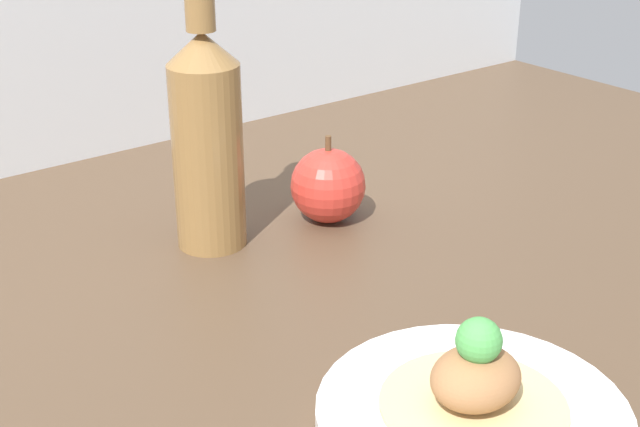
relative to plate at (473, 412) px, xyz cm
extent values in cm
cube|color=brown|center=(-5.23, 17.76, -2.83)|extent=(180.00, 110.00, 4.00)
cylinder|color=white|center=(0.00, 0.00, -0.18)|extent=(23.57, 23.57, 1.30)
torus|color=white|center=(0.00, 0.00, 0.28)|extent=(22.60, 22.60, 0.91)
cylinder|color=#D6BC7F|center=(0.00, 0.00, 0.67)|extent=(14.07, 14.07, 0.40)
ellipsoid|color=#9E6B42|center=(0.00, 0.00, 3.07)|extent=(7.20, 6.12, 4.39)
sphere|color=#4CA34C|center=(0.00, 0.00, 6.29)|extent=(3.43, 3.43, 3.43)
cylinder|color=olive|center=(0.50, 38.09, 8.83)|extent=(7.27, 7.27, 19.33)
cone|color=olive|center=(0.50, 38.09, 20.13)|extent=(7.27, 7.27, 3.27)
cylinder|color=olive|center=(0.50, 38.09, 24.51)|extent=(2.91, 2.91, 5.49)
sphere|color=red|center=(13.77, 35.18, 3.34)|extent=(8.33, 8.33, 8.33)
cylinder|color=brown|center=(13.77, 35.18, 8.16)|extent=(0.67, 0.67, 1.88)
camera|label=1|loc=(-42.23, -36.21, 40.84)|focal=50.00mm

